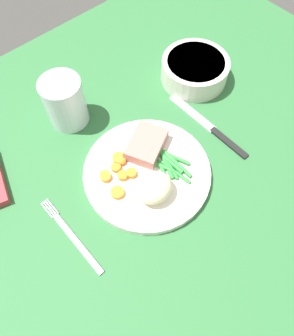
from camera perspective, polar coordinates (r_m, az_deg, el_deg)
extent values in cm
cube|color=#2D6B38|center=(60.58, -1.39, -1.31)|extent=(120.00, 90.00, 2.00)
cylinder|color=white|center=(58.78, 0.00, -0.85)|extent=(23.33, 23.33, 1.60)
cube|color=#B2756B|center=(59.49, -0.10, 4.19)|extent=(9.91, 8.89, 2.52)
ellipsoid|color=beige|center=(54.02, 1.32, -3.55)|extent=(6.51, 5.65, 4.49)
cylinder|color=orange|center=(58.95, -4.99, 1.68)|extent=(2.44, 2.44, 1.07)
cylinder|color=orange|center=(57.59, -7.48, -1.36)|extent=(1.92, 1.92, 0.87)
cylinder|color=orange|center=(57.49, -3.04, -0.69)|extent=(1.90, 1.90, 0.98)
cylinder|color=orange|center=(58.17, -5.55, 0.06)|extent=(1.81, 1.81, 0.84)
cylinder|color=orange|center=(58.73, -4.68, 1.26)|extent=(1.80, 1.80, 0.95)
cylinder|color=orange|center=(57.42, -7.37, -1.64)|extent=(1.94, 1.94, 0.89)
cylinder|color=orange|center=(55.82, -5.29, -4.42)|extent=(2.34, 2.34, 0.92)
cylinder|color=orange|center=(57.22, -4.37, -1.38)|extent=(1.91, 1.91, 0.94)
cylinder|color=#2D8C38|center=(58.68, 3.61, 1.04)|extent=(2.64, 7.68, 0.68)
cylinder|color=#2D8C38|center=(58.71, 4.03, 1.22)|extent=(1.09, 6.58, 0.86)
cylinder|color=#2D8C38|center=(58.57, 3.33, 1.01)|extent=(3.39, 6.92, 0.79)
cylinder|color=#2D8C38|center=(58.22, 2.17, 0.56)|extent=(2.98, 5.80, 0.84)
cylinder|color=#2D8C38|center=(58.54, 2.14, 0.95)|extent=(2.50, 5.76, 0.70)
cylinder|color=#2D8C38|center=(59.31, 4.68, 2.01)|extent=(3.02, 6.59, 0.74)
cylinder|color=#2D8C38|center=(58.94, 3.19, 1.54)|extent=(1.93, 6.71, 0.69)
cylinder|color=#2D8C38|center=(58.62, 5.46, 0.75)|extent=(0.90, 7.08, 0.73)
cylinder|color=#2D8C38|center=(59.35, 3.75, 2.09)|extent=(0.88, 6.01, 0.64)
cylinder|color=#2D8C38|center=(57.80, 5.16, -0.74)|extent=(1.37, 6.61, 0.64)
cube|color=silver|center=(55.63, -12.26, -13.01)|extent=(1.00, 13.00, 0.40)
cube|color=silver|center=(58.94, -17.42, -7.28)|extent=(0.24, 3.60, 0.40)
cube|color=silver|center=(58.94, -17.10, -7.05)|extent=(0.24, 3.60, 0.40)
cube|color=silver|center=(58.95, -16.78, -6.82)|extent=(0.24, 3.60, 0.40)
cube|color=silver|center=(58.96, -16.47, -6.60)|extent=(0.24, 3.60, 0.40)
cube|color=black|center=(64.92, 14.37, 4.37)|extent=(1.30, 9.00, 0.64)
cube|color=silver|center=(67.97, 8.06, 9.70)|extent=(1.70, 12.00, 0.40)
cylinder|color=silver|center=(64.76, -14.45, 11.33)|extent=(7.93, 7.93, 10.10)
cylinder|color=silver|center=(66.96, -13.89, 9.70)|extent=(7.30, 7.30, 4.18)
cylinder|color=silver|center=(73.11, 8.50, 16.91)|extent=(14.41, 14.41, 4.98)
cylinder|color=#B24C3F|center=(72.35, 8.62, 17.55)|extent=(12.25, 12.25, 2.74)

